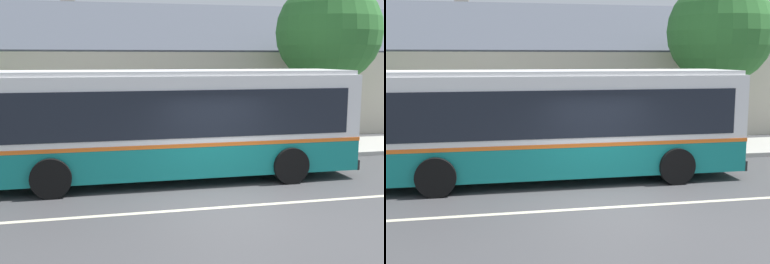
% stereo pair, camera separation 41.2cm
% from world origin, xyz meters
% --- Properties ---
extents(ground_plane, '(300.00, 300.00, 0.00)m').
position_xyz_m(ground_plane, '(0.00, 0.00, 0.00)').
color(ground_plane, '#424244').
extents(sidewalk_far, '(60.00, 3.00, 0.15)m').
position_xyz_m(sidewalk_far, '(0.00, 6.00, 0.07)').
color(sidewalk_far, '#ADAAA3').
rests_on(sidewalk_far, ground).
extents(lane_divider_stripe, '(60.00, 0.16, 0.01)m').
position_xyz_m(lane_divider_stripe, '(0.00, 0.00, 0.00)').
color(lane_divider_stripe, beige).
rests_on(lane_divider_stripe, ground).
extents(community_building, '(24.40, 10.18, 7.10)m').
position_xyz_m(community_building, '(2.73, 13.98, 1.96)').
color(community_building, beige).
rests_on(community_building, ground).
extents(transit_bus, '(10.85, 2.81, 3.06)m').
position_xyz_m(transit_bus, '(-1.11, 2.90, 1.65)').
color(transit_bus, '#147F7A').
rests_on(transit_bus, ground).
extents(street_tree_primary, '(4.01, 4.01, 6.39)m').
position_xyz_m(street_tree_primary, '(5.97, 6.86, 4.37)').
color(street_tree_primary, '#4C3828').
rests_on(street_tree_primary, ground).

